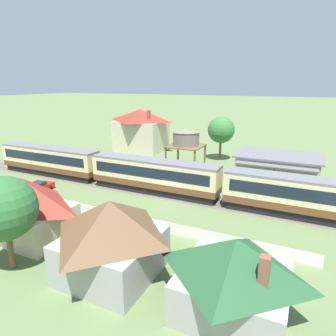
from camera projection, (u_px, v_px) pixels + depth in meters
ground_plane at (173, 199)px, 36.32m from camera, size 600.00×600.00×0.00m
passenger_train at (156, 175)px, 37.73m from camera, size 53.01×2.86×4.30m
railway_track at (198, 200)px, 35.99m from camera, size 116.57×3.60×0.04m
station_building at (278, 168)px, 41.88m from camera, size 11.34×8.75×3.98m
station_house_red_roof at (141, 130)px, 61.06m from camera, size 10.29×7.92×8.43m
water_tower at (186, 138)px, 45.61m from camera, size 5.16×5.16×6.88m
cottage_red_roof at (23, 206)px, 26.84m from camera, size 9.10×5.71×5.57m
cottage_brown_roof at (111, 237)px, 21.31m from camera, size 6.73×7.03×5.73m
cottage_dark_green_roof_2 at (234, 275)px, 17.78m from camera, size 6.86×6.33×4.94m
picket_fence_front at (92, 211)px, 31.59m from camera, size 43.72×0.06×1.05m
parked_car_red at (37, 188)px, 38.06m from camera, size 2.41×4.67×1.33m
yard_tree_0 at (4, 209)px, 21.43m from camera, size 4.71×4.71×7.23m
yard_tree_1 at (221, 130)px, 53.06m from camera, size 4.74×4.74×7.88m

